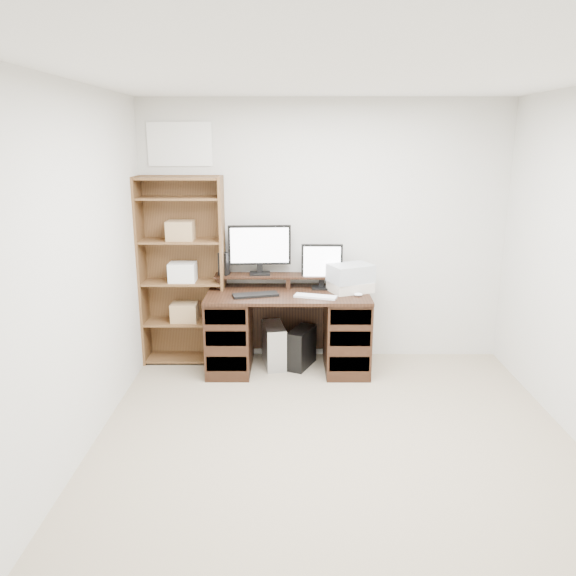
{
  "coord_description": "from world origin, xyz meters",
  "views": [
    {
      "loc": [
        -0.33,
        -3.37,
        2.13
      ],
      "look_at": [
        -0.34,
        1.43,
        0.85
      ],
      "focal_mm": 35.0,
      "sensor_mm": 36.0,
      "label": 1
    }
  ],
  "objects_px": {
    "monitor_small": "(322,264)",
    "tower_silver": "(274,345)",
    "printer": "(350,286)",
    "bookshelf": "(183,270)",
    "tower_black": "(301,348)",
    "desk": "(288,329)",
    "monitor_wide": "(260,247)"
  },
  "relations": [
    {
      "from": "monitor_small",
      "to": "printer",
      "type": "bearing_deg",
      "value": -22.69
    },
    {
      "from": "tower_silver",
      "to": "bookshelf",
      "type": "xyz_separation_m",
      "value": [
        -0.87,
        0.15,
        0.71
      ]
    },
    {
      "from": "printer",
      "to": "tower_black",
      "type": "relative_size",
      "value": 0.9
    },
    {
      "from": "monitor_small",
      "to": "printer",
      "type": "distance_m",
      "value": 0.34
    },
    {
      "from": "tower_silver",
      "to": "bookshelf",
      "type": "distance_m",
      "value": 1.13
    },
    {
      "from": "desk",
      "to": "monitor_wide",
      "type": "bearing_deg",
      "value": 138.45
    },
    {
      "from": "printer",
      "to": "bookshelf",
      "type": "relative_size",
      "value": 0.21
    },
    {
      "from": "monitor_small",
      "to": "printer",
      "type": "height_order",
      "value": "monitor_small"
    },
    {
      "from": "printer",
      "to": "tower_black",
      "type": "height_order",
      "value": "printer"
    },
    {
      "from": "desk",
      "to": "monitor_small",
      "type": "height_order",
      "value": "monitor_small"
    },
    {
      "from": "tower_black",
      "to": "desk",
      "type": "bearing_deg",
      "value": -136.73
    },
    {
      "from": "bookshelf",
      "to": "monitor_small",
      "type": "bearing_deg",
      "value": -2.32
    },
    {
      "from": "desk",
      "to": "monitor_small",
      "type": "xyz_separation_m",
      "value": [
        0.32,
        0.16,
        0.59
      ]
    },
    {
      "from": "tower_black",
      "to": "bookshelf",
      "type": "relative_size",
      "value": 0.23
    },
    {
      "from": "printer",
      "to": "desk",
      "type": "bearing_deg",
      "value": 162.77
    },
    {
      "from": "tower_silver",
      "to": "bookshelf",
      "type": "bearing_deg",
      "value": 160.27
    },
    {
      "from": "monitor_small",
      "to": "desk",
      "type": "bearing_deg",
      "value": -152.64
    },
    {
      "from": "desk",
      "to": "tower_black",
      "type": "xyz_separation_m",
      "value": [
        0.13,
        0.04,
        -0.2
      ]
    },
    {
      "from": "monitor_small",
      "to": "tower_silver",
      "type": "relative_size",
      "value": 1.04
    },
    {
      "from": "monitor_small",
      "to": "tower_silver",
      "type": "bearing_deg",
      "value": -167.7
    },
    {
      "from": "desk",
      "to": "monitor_small",
      "type": "bearing_deg",
      "value": 26.51
    },
    {
      "from": "monitor_wide",
      "to": "monitor_small",
      "type": "bearing_deg",
      "value": -11.08
    },
    {
      "from": "monitor_small",
      "to": "tower_black",
      "type": "xyz_separation_m",
      "value": [
        -0.19,
        -0.11,
        -0.79
      ]
    },
    {
      "from": "monitor_wide",
      "to": "monitor_small",
      "type": "xyz_separation_m",
      "value": [
        0.59,
        -0.08,
        -0.15
      ]
    },
    {
      "from": "desk",
      "to": "printer",
      "type": "height_order",
      "value": "printer"
    },
    {
      "from": "desk",
      "to": "monitor_wide",
      "type": "height_order",
      "value": "monitor_wide"
    },
    {
      "from": "desk",
      "to": "tower_black",
      "type": "relative_size",
      "value": 3.67
    },
    {
      "from": "monitor_small",
      "to": "printer",
      "type": "xyz_separation_m",
      "value": [
        0.26,
        -0.11,
        -0.18
      ]
    },
    {
      "from": "tower_silver",
      "to": "monitor_wide",
      "type": "bearing_deg",
      "value": 117.71
    },
    {
      "from": "monitor_wide",
      "to": "monitor_small",
      "type": "height_order",
      "value": "monitor_wide"
    },
    {
      "from": "desk",
      "to": "tower_black",
      "type": "bearing_deg",
      "value": 19.25
    },
    {
      "from": "tower_silver",
      "to": "printer",
      "type": "bearing_deg",
      "value": -11.93
    }
  ]
}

